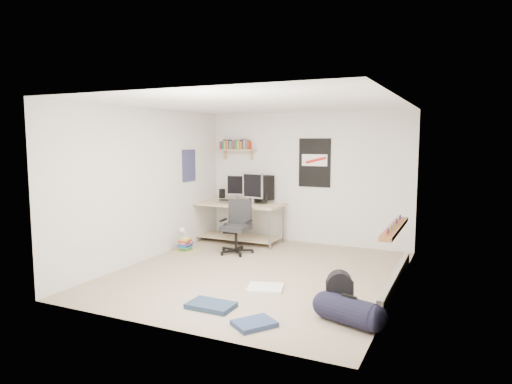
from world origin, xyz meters
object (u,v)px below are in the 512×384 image
at_px(backpack, 339,299).
at_px(desk, 238,223).
at_px(office_chair, 236,226).
at_px(book_stack, 185,243).
at_px(duffel_bag, 349,312).

bearing_deg(backpack, desk, 115.62).
xyz_separation_m(desk, office_chair, (0.38, -0.80, 0.12)).
bearing_deg(backpack, book_stack, 132.70).
distance_m(office_chair, duffel_bag, 3.41).
relative_size(office_chair, duffel_bag, 1.57).
xyz_separation_m(desk, duffel_bag, (2.91, -3.04, -0.22)).
bearing_deg(duffel_bag, office_chair, 156.63).
relative_size(backpack, duffel_bag, 0.67).
bearing_deg(book_stack, duffel_bag, -30.27).
height_order(desk, office_chair, office_chair).
bearing_deg(desk, duffel_bag, -49.29).
bearing_deg(office_chair, backpack, -46.59).
distance_m(desk, duffel_bag, 4.22).
relative_size(backpack, book_stack, 0.92).
distance_m(duffel_bag, book_stack, 3.99).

